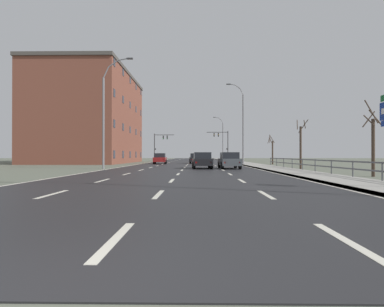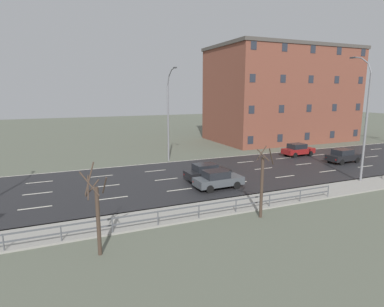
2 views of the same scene
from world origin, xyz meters
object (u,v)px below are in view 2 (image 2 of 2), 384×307
car_distant (218,179)px  brick_building (281,94)px  street_lamp_left_bank (169,117)px  car_near_right (343,156)px  car_mid_centre (207,172)px  car_near_left (298,150)px  street_lamp_midground (365,121)px

car_distant → brick_building: 31.62m
street_lamp_left_bank → car_near_right: 20.45m
car_mid_centre → car_near_right: bearing=89.5°
car_near_left → brick_building: (-12.57, 6.81, 6.75)m
car_near_left → brick_building: bearing=149.0°
street_lamp_left_bank → car_near_right: (8.47, 18.11, -4.33)m
street_lamp_midground → street_lamp_left_bank: bearing=-138.7°
car_mid_centre → car_near_left: size_ratio=1.00×
car_near_right → car_distant: bearing=-82.6°
car_mid_centre → street_lamp_left_bank: bearing=-179.7°
car_mid_centre → car_near_right: 17.63m
street_lamp_midground → car_near_right: bearing=141.6°
street_lamp_midground → car_near_left: 12.85m
street_lamp_left_bank → car_near_right: bearing=64.9°
car_mid_centre → car_near_left: bearing=107.9°
street_lamp_left_bank → car_mid_centre: street_lamp_left_bank is taller
car_mid_centre → brick_building: size_ratio=0.18×
street_lamp_left_bank → car_mid_centre: size_ratio=2.53×
car_distant → brick_building: brick_building is taller
car_mid_centre → brick_building: bearing=126.7°
street_lamp_midground → car_mid_centre: bearing=-114.4°
street_lamp_midground → brick_building: 26.18m
car_near_right → brick_building: bearing=162.0°
car_near_right → car_near_left: size_ratio=1.00×
car_distant → brick_building: size_ratio=0.18×
street_lamp_left_bank → car_near_right: size_ratio=2.53×
street_lamp_midground → car_near_right: street_lamp_midground is taller
car_distant → car_near_right: bearing=98.1°
car_distant → car_near_left: same height
car_distant → car_mid_centre: (-2.58, 0.21, 0.00)m
street_lamp_left_bank → car_near_left: size_ratio=2.53×
street_lamp_midground → car_mid_centre: street_lamp_midground is taller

